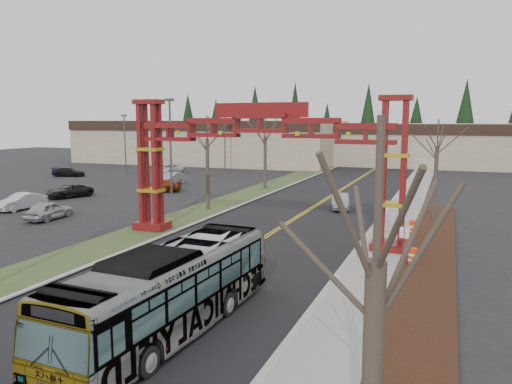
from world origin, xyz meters
The scene contains 34 objects.
ground centered at (0.00, 0.00, 0.00)m, with size 200.00×200.00×0.00m, color black.
road centered at (0.00, 25.00, 0.01)m, with size 12.00×110.00×0.02m, color black.
lane_line_left centered at (-0.12, 25.00, 0.03)m, with size 0.12×100.00×0.01m, color yellow.
lane_line_right centered at (0.12, 25.00, 0.03)m, with size 0.12×100.00×0.01m, color yellow.
curb_right centered at (6.15, 25.00, 0.07)m, with size 0.30×110.00×0.15m, color #ACADA7.
sidewalk_right centered at (7.60, 25.00, 0.08)m, with size 2.60×110.00×0.14m, color gray.
landscape_strip centered at (10.20, 10.00, 0.06)m, with size 2.60×50.00×0.12m, color black.
grass_median centered at (-8.00, 25.00, 0.04)m, with size 4.00×110.00×0.08m, color #364D26.
curb_left centered at (-6.15, 25.00, 0.07)m, with size 0.30×110.00×0.15m, color #ACADA7.
gateway_arch centered at (0.00, 18.00, 5.98)m, with size 18.20×1.60×8.90m.
retail_building_west centered at (-30.00, 71.96, 3.76)m, with size 46.00×22.30×7.50m.
retail_building_east centered at (10.00, 79.95, 3.51)m, with size 38.00×20.30×7.00m.
conifer_treeline centered at (0.25, 92.00, 6.49)m, with size 116.10×5.60×13.00m.
transit_bus centered at (1.95, 3.88, 1.55)m, with size 2.60×11.11×3.09m, color #ACADB4.
silver_sedan centered at (2.35, 31.00, 0.66)m, with size 1.40×4.02×1.32m, color #A5A8AD.
parked_car_near_a centered at (-17.50, 18.39, 0.70)m, with size 1.66×4.14×1.41m, color #B2B2BA.
parked_car_near_b centered at (-22.83, 20.84, 0.70)m, with size 1.48×4.25×1.40m, color silver.
parked_car_near_c centered at (-23.91, 27.78, 0.63)m, with size 2.09×4.52×1.26m, color black.
parked_car_mid_a centered at (-17.67, 34.47, 0.65)m, with size 1.81×4.46×1.29m, color maroon.
parked_car_mid_b centered at (-37.72, 42.86, 0.66)m, with size 1.55×3.86×1.32m, color #1C1751.
parked_car_far_a centered at (-19.66, 40.00, 0.73)m, with size 1.55×4.44×1.46m, color #A1A4A8.
parked_car_far_b centered at (-26.07, 50.28, 0.73)m, with size 2.43×5.26×1.46m, color white.
parked_car_far_c centered at (-37.18, 42.67, 0.61)m, with size 1.71×4.21×1.22m, color black.
bare_tree_median_mid centered at (-8.00, 26.54, 5.92)m, with size 3.03×3.03×7.96m.
bare_tree_median_far centered at (-8.00, 40.48, 5.73)m, with size 3.52×3.52×8.09m.
bare_tree_right_near centered at (10.00, -3.46, 5.40)m, with size 3.27×3.27×7.58m.
bare_tree_right_far centered at (10.00, 28.83, 5.59)m, with size 3.04×3.04×7.63m.
light_pole_near centered at (-15.72, 33.51, 5.63)m, with size 0.84×0.42×9.73m.
light_pole_mid centered at (-31.79, 47.98, 4.81)m, with size 0.72×0.36×8.32m.
light_pole_far centered at (-20.52, 57.00, 5.09)m, with size 0.76×0.38×8.80m.
street_sign centered at (8.95, 15.26, 1.52)m, with size 0.48×0.06×2.11m.
barrel_south centered at (9.40, 15.70, 0.47)m, with size 0.50×0.50×0.93m.
barrel_mid centered at (8.76, 19.51, 0.49)m, with size 0.52×0.52×0.97m.
barrel_north centered at (8.93, 22.65, 0.52)m, with size 0.56×0.56×1.03m.
Camera 1 is at (10.95, -10.81, 7.50)m, focal length 35.00 mm.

